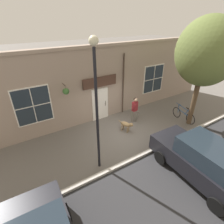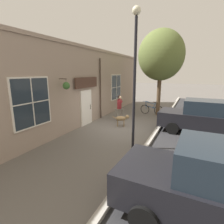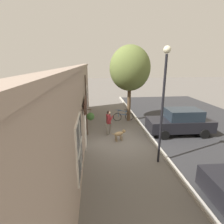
{
  "view_description": "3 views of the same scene",
  "coord_description": "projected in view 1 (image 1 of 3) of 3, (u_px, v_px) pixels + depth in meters",
  "views": [
    {
      "loc": [
        6.69,
        -4.96,
        5.95
      ],
      "look_at": [
        -0.64,
        -0.42,
        1.21
      ],
      "focal_mm": 28.0,
      "sensor_mm": 36.0,
      "label": 1
    },
    {
      "loc": [
        3.63,
        -9.04,
        3.11
      ],
      "look_at": [
        -0.25,
        -0.78,
        1.05
      ],
      "focal_mm": 28.0,
      "sensor_mm": 36.0,
      "label": 2
    },
    {
      "loc": [
        -1.6,
        -9.83,
        4.79
      ],
      "look_at": [
        -0.4,
        1.7,
        1.47
      ],
      "focal_mm": 28.0,
      "sensor_mm": 36.0,
      "label": 3
    }
  ],
  "objects": [
    {
      "name": "dog_on_leash",
      "position": [
        127.0,
        124.0,
        10.06
      ],
      "size": [
        0.98,
        0.51,
        0.72
      ],
      "color": "#997A51",
      "rests_on": "ground_plane"
    },
    {
      "name": "storefront_facade",
      "position": [
        103.0,
        83.0,
        10.76
      ],
      "size": [
        0.95,
        18.0,
        4.63
      ],
      "color": "gray",
      "rests_on": "ground_plane"
    },
    {
      "name": "street_lamp",
      "position": [
        96.0,
        94.0,
        6.23
      ],
      "size": [
        0.32,
        0.32,
        5.46
      ],
      "color": "black",
      "rests_on": "ground_plane"
    },
    {
      "name": "ground_plane",
      "position": [
        124.0,
        133.0,
        10.14
      ],
      "size": [
        90.0,
        90.0,
        0.0
      ],
      "primitive_type": "plane",
      "color": "#66605B"
    },
    {
      "name": "pedestrian_walking",
      "position": [
        135.0,
        108.0,
        10.74
      ],
      "size": [
        0.6,
        0.55,
        1.69
      ],
      "color": "#6B665B",
      "rests_on": "ground_plane"
    },
    {
      "name": "street_tree_by_curb",
      "position": [
        206.0,
        54.0,
        9.05
      ],
      "size": [
        3.23,
        2.91,
        6.1
      ],
      "color": "brown",
      "rests_on": "ground_plane"
    },
    {
      "name": "leaning_bicycle",
      "position": [
        183.0,
        115.0,
        11.24
      ],
      "size": [
        1.74,
        0.19,
        1.0
      ],
      "color": "black",
      "rests_on": "ground_plane"
    },
    {
      "name": "parked_car_mid_block",
      "position": [
        203.0,
        161.0,
        6.99
      ],
      "size": [
        4.35,
        2.04,
        1.75
      ],
      "color": "black",
      "rests_on": "ground_plane"
    }
  ]
}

